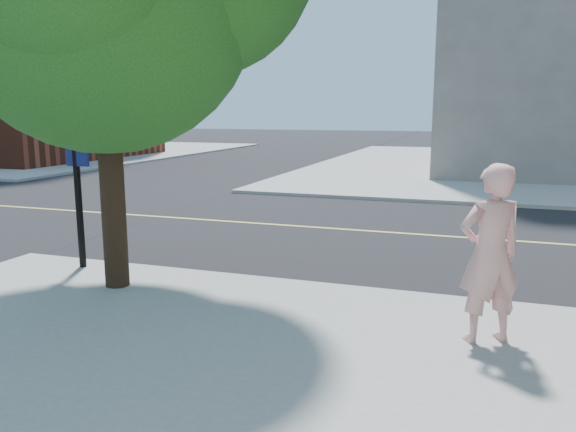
% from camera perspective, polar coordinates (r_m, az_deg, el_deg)
% --- Properties ---
extents(ground, '(140.00, 140.00, 0.00)m').
position_cam_1_polar(ground, '(11.02, -20.57, -4.53)').
color(ground, black).
rests_on(ground, ground).
extents(road_ew, '(140.00, 9.00, 0.01)m').
position_cam_1_polar(road_ew, '(14.66, -9.42, -0.33)').
color(road_ew, black).
rests_on(road_ew, ground).
extents(sidewalk_nw, '(26.00, 25.00, 0.12)m').
position_cam_1_polar(sidewalk_nw, '(42.18, -26.39, 5.83)').
color(sidewalk_nw, '#959592').
rests_on(sidewalk_nw, ground).
extents(man_on_phone, '(0.89, 0.80, 2.05)m').
position_cam_1_polar(man_on_phone, '(6.78, 19.60, -3.64)').
color(man_on_phone, '#DE9C96').
rests_on(man_on_phone, sidewalk_se).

